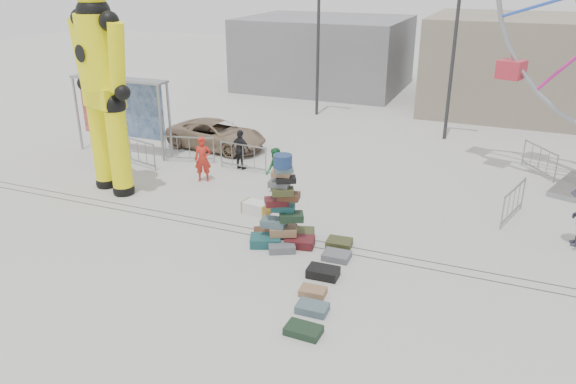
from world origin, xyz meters
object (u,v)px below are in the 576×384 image
at_px(banner_scaffold, 120,97).
at_px(steamer_trunk, 256,208).
at_px(lamp_post_left, 320,28).
at_px(barricade_dummy_c, 243,157).
at_px(pedestrian_black, 241,150).
at_px(suitcase_tower, 283,219).
at_px(barricade_wheel_back, 539,160).
at_px(lamp_post_right, 457,39).
at_px(barricade_dummy_a, 138,152).
at_px(barricade_dummy_b, 189,149).
at_px(barricade_wheel_front, 513,203).
at_px(crash_test_dummy, 102,81).
at_px(pedestrian_green, 276,172).
at_px(pedestrian_red, 203,159).
at_px(parked_suv, 217,135).

xyz_separation_m(banner_scaffold, steamer_trunk, (7.88, -3.60, -2.20)).
bearing_deg(lamp_post_left, steamer_trunk, -79.18).
xyz_separation_m(barricade_dummy_c, pedestrian_black, (-0.17, 0.15, 0.24)).
bearing_deg(steamer_trunk, suitcase_tower, -35.15).
height_order(lamp_post_left, barricade_wheel_back, lamp_post_left).
height_order(lamp_post_right, barricade_wheel_back, lamp_post_right).
bearing_deg(barricade_dummy_c, lamp_post_right, 51.36).
relative_size(barricade_dummy_a, barricade_dummy_b, 1.00).
height_order(barricade_dummy_c, barricade_wheel_front, same).
bearing_deg(barricade_dummy_b, barricade_wheel_back, 0.89).
bearing_deg(barricade_wheel_back, crash_test_dummy, -96.08).
distance_m(barricade_dummy_b, barricade_dummy_c, 2.46).
bearing_deg(pedestrian_green, lamp_post_left, 149.40).
xyz_separation_m(suitcase_tower, pedestrian_red, (-4.68, 3.48, 0.09)).
height_order(barricade_dummy_b, pedestrian_green, pedestrian_green).
distance_m(lamp_post_right, parked_suv, 11.22).
relative_size(barricade_wheel_front, barricade_wheel_back, 1.00).
bearing_deg(pedestrian_red, barricade_dummy_a, 148.35).
relative_size(lamp_post_right, steamer_trunk, 9.39).
bearing_deg(pedestrian_black, parked_suv, -29.55).
height_order(barricade_dummy_a, parked_suv, parked_suv).
bearing_deg(banner_scaffold, steamer_trunk, -24.83).
relative_size(lamp_post_right, barricade_wheel_back, 4.00).
bearing_deg(pedestrian_green, pedestrian_red, -135.90).
bearing_deg(parked_suv, barricade_wheel_back, -76.42).
height_order(steamer_trunk, barricade_dummy_a, barricade_dummy_a).
relative_size(barricade_wheel_back, pedestrian_green, 1.20).
xyz_separation_m(barricade_wheel_front, barricade_wheel_back, (0.76, 4.76, 0.00)).
xyz_separation_m(lamp_post_right, crash_test_dummy, (-10.08, -11.00, -0.59)).
distance_m(lamp_post_left, barricade_dummy_a, 11.86).
bearing_deg(barricade_dummy_a, pedestrian_black, 32.61).
bearing_deg(parked_suv, banner_scaffold, 127.23).
xyz_separation_m(lamp_post_right, steamer_trunk, (-4.53, -10.93, -4.28)).
bearing_deg(barricade_wheel_back, lamp_post_right, -165.84).
bearing_deg(parked_suv, barricade_dummy_b, -177.37).
bearing_deg(barricade_wheel_front, lamp_post_right, 36.44).
distance_m(lamp_post_right, banner_scaffold, 14.56).
bearing_deg(banner_scaffold, barricade_dummy_b, -0.74).
bearing_deg(parked_suv, barricade_dummy_c, -126.74).
relative_size(steamer_trunk, parked_suv, 0.19).
height_order(lamp_post_left, pedestrian_red, lamp_post_left).
distance_m(crash_test_dummy, barricade_dummy_b, 5.02).
bearing_deg(barricade_dummy_b, steamer_trunk, -53.16).
xyz_separation_m(lamp_post_left, pedestrian_green, (2.39, -11.14, -3.65)).
distance_m(steamer_trunk, barricade_wheel_front, 8.15).
xyz_separation_m(pedestrian_black, parked_suv, (-2.20, 1.99, -0.17)).
bearing_deg(barricade_dummy_a, barricade_dummy_c, 30.08).
height_order(suitcase_tower, banner_scaffold, banner_scaffold).
xyz_separation_m(barricade_dummy_a, pedestrian_green, (6.28, -0.65, 0.28)).
relative_size(barricade_dummy_b, parked_suv, 0.45).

